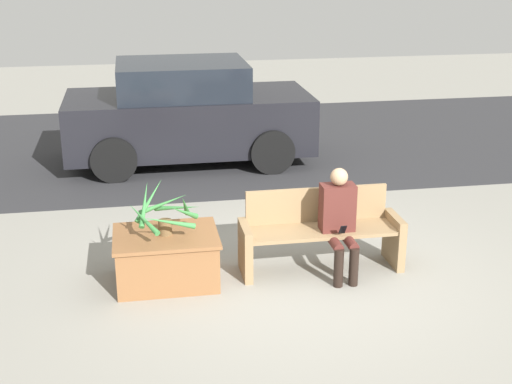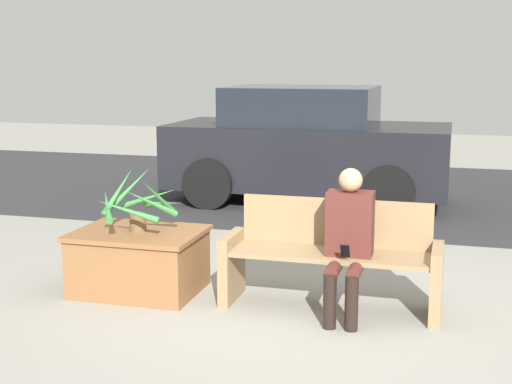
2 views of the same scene
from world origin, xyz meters
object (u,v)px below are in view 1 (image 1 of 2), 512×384
object	(u,v)px
bench	(320,232)
planter_box	(167,256)
parked_car	(187,113)
potted_plant	(165,212)
person_seated	(339,217)

from	to	relation	value
bench	planter_box	size ratio (longest dim) A/B	1.62
planter_box	parked_car	distance (m)	4.53
potted_plant	parked_car	size ratio (longest dim) A/B	0.20
bench	planter_box	bearing A→B (deg)	-177.47
planter_box	potted_plant	size ratio (longest dim) A/B	1.43
person_seated	potted_plant	distance (m)	1.89
bench	parked_car	world-z (taller)	parked_car
planter_box	parked_car	world-z (taller)	parked_car
person_seated	planter_box	bearing A→B (deg)	176.75
bench	parked_car	xyz separation A→B (m)	(-1.11, 4.38, 0.39)
planter_box	parked_car	xyz separation A→B (m)	(0.61, 4.45, 0.52)
bench	planter_box	distance (m)	1.73
person_seated	parked_car	world-z (taller)	parked_car
person_seated	planter_box	world-z (taller)	person_seated
planter_box	parked_car	size ratio (longest dim) A/B	0.28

